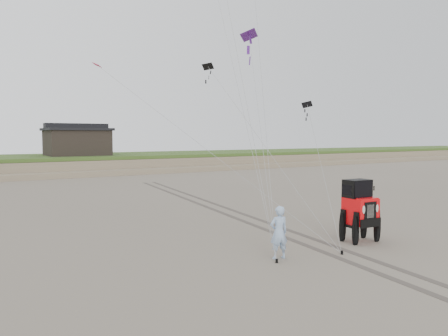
# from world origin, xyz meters

# --- Properties ---
(ground) EXTENTS (160.00, 160.00, 0.00)m
(ground) POSITION_xyz_m (0.00, 0.00, 0.00)
(ground) COLOR #6B6054
(ground) RESTS_ON ground
(dune_ridge) EXTENTS (160.00, 14.25, 1.73)m
(dune_ridge) POSITION_xyz_m (0.00, 37.50, 0.82)
(dune_ridge) COLOR #7A6B54
(dune_ridge) RESTS_ON ground
(cabin) EXTENTS (6.40, 5.40, 3.35)m
(cabin) POSITION_xyz_m (2.00, 37.00, 3.24)
(cabin) COLOR black
(cabin) RESTS_ON dune_ridge
(jeep) EXTENTS (2.37, 4.85, 1.75)m
(jeep) POSITION_xyz_m (2.58, 0.26, 0.88)
(jeep) COLOR #F40B0F
(jeep) RESTS_ON ground
(man) EXTENTS (0.65, 0.50, 1.62)m
(man) POSITION_xyz_m (-1.23, 0.12, 0.81)
(man) COLOR #8FB2DD
(man) RESTS_ON ground
(kite_flock) EXTENTS (10.20, 10.57, 10.27)m
(kite_flock) POSITION_xyz_m (3.41, 9.42, 9.80)
(kite_flock) COLOR red
(kite_flock) RESTS_ON ground
(stake_main) EXTENTS (0.08, 0.08, 0.12)m
(stake_main) POSITION_xyz_m (-1.57, -0.20, 0.06)
(stake_main) COLOR black
(stake_main) RESTS_ON ground
(stake_aux) EXTENTS (0.08, 0.08, 0.12)m
(stake_aux) POSITION_xyz_m (0.76, -0.59, 0.06)
(stake_aux) COLOR black
(stake_aux) RESTS_ON ground
(tire_tracks) EXTENTS (5.22, 29.74, 0.01)m
(tire_tracks) POSITION_xyz_m (2.00, 8.00, 0.00)
(tire_tracks) COLOR #4C443D
(tire_tracks) RESTS_ON ground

